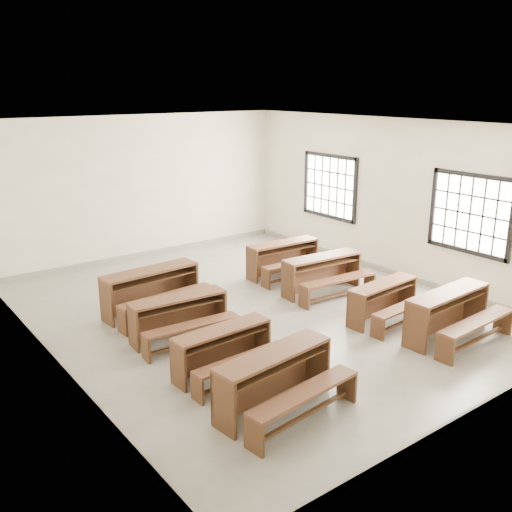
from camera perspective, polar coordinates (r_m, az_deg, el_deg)
room at (r=9.55m, az=0.43°, el=6.68°), size 8.50×8.50×3.20m
desk_set_0 at (r=7.03m, az=2.09°, el=-12.00°), size 1.73×1.03×0.74m
desk_set_1 at (r=7.87m, az=-3.21°, el=-9.15°), size 1.47×0.81×0.65m
desk_set_2 at (r=8.94m, az=-7.62°, el=-5.85°), size 1.58×0.90×0.69m
desk_set_3 at (r=10.00m, az=-10.31°, el=-3.17°), size 1.78×1.01×0.78m
desk_set_4 at (r=9.39m, az=18.84°, el=-5.25°), size 1.71×0.94×0.75m
desk_set_5 at (r=9.80m, az=12.75°, el=-4.20°), size 1.49×0.86×0.65m
desk_set_6 at (r=10.86m, az=6.77°, el=-1.57°), size 1.67×0.96×0.72m
desk_set_7 at (r=11.79m, az=2.83°, el=-0.04°), size 1.61×0.90×0.71m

